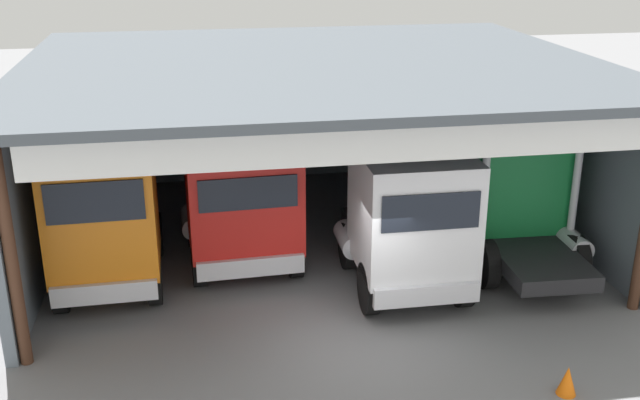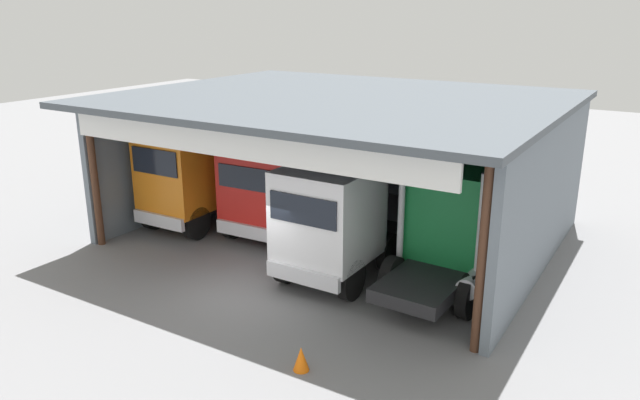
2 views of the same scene
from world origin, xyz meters
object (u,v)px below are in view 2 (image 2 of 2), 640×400
oil_drum (508,207)px  truck_red_right_bay (271,190)px  traffic_cone (301,359)px  tool_cart (343,180)px  truck_white_left_bay (332,221)px  truck_orange_center_left_bay (188,176)px  truck_green_center_bay (456,225)px

oil_drum → truck_red_right_bay: bearing=-136.6°
truck_red_right_bay → oil_drum: 8.99m
oil_drum → traffic_cone: bearing=-95.1°
oil_drum → tool_cart: size_ratio=0.92×
traffic_cone → truck_white_left_bay: bearing=112.3°
truck_red_right_bay → truck_white_left_bay: 4.10m
truck_white_left_bay → tool_cart: size_ratio=4.86×
truck_white_left_bay → truck_orange_center_left_bay: bearing=-10.4°
tool_cart → truck_green_center_bay: bearing=-42.1°
truck_green_center_bay → tool_cart: (-7.31, 6.60, -1.33)m
truck_orange_center_left_bay → traffic_cone: bearing=145.4°
truck_orange_center_left_bay → tool_cart: 7.40m
truck_white_left_bay → tool_cart: truck_white_left_bay is taller
truck_green_center_bay → traffic_cone: bearing=-100.3°
truck_orange_center_left_bay → truck_green_center_bay: (9.78, 0.24, -0.08)m
truck_orange_center_left_bay → truck_red_right_bay: (3.11, 0.73, -0.23)m
truck_white_left_bay → traffic_cone: 4.95m
truck_white_left_bay → traffic_cone: size_ratio=8.67×
tool_cart → truck_white_left_bay: bearing=-62.6°
truck_red_right_bay → truck_white_left_bay: truck_red_right_bay is taller
truck_orange_center_left_bay → traffic_cone: truck_orange_center_left_bay is taller
truck_green_center_bay → traffic_cone: (-1.31, -5.87, -1.55)m
truck_orange_center_left_bay → truck_white_left_bay: size_ratio=1.10×
oil_drum → truck_white_left_bay: bearing=-109.6°
truck_red_right_bay → truck_green_center_bay: size_ratio=0.97×
truck_orange_center_left_bay → tool_cart: (2.46, 6.84, -1.42)m
truck_orange_center_left_bay → truck_white_left_bay: 6.80m
truck_green_center_bay → oil_drum: bearing=94.0°
truck_red_right_bay → oil_drum: (6.47, 6.12, -1.22)m
truck_red_right_bay → oil_drum: size_ratio=5.39×
truck_orange_center_left_bay → tool_cart: truck_orange_center_left_bay is taller
truck_red_right_bay → truck_white_left_bay: (3.57, -2.01, 0.13)m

